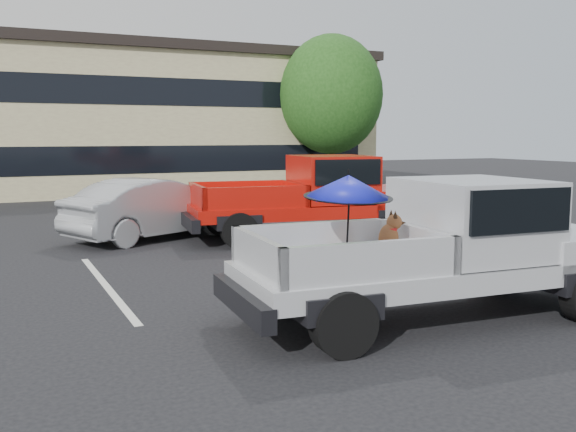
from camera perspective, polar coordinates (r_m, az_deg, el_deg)
name	(u,v)px	position (r m, az deg, el deg)	size (l,w,h in m)	color
ground	(323,294)	(10.15, 3.17, -6.91)	(90.00, 90.00, 0.00)	black
stripe_left	(106,286)	(11.06, -15.87, -5.97)	(0.12, 5.00, 0.01)	silver
stripe_right	(406,256)	(13.37, 10.43, -3.56)	(0.12, 5.00, 0.01)	silver
motel_building	(144,119)	(30.39, -12.66, 8.41)	(20.40, 8.40, 6.30)	tan
tree_right	(331,95)	(28.25, 3.86, 10.71)	(4.46, 4.46, 6.78)	#332114
tree_back	(207,98)	(34.41, -7.23, 10.38)	(4.68, 4.68, 7.11)	#332114
silver_pickup	(457,241)	(9.01, 14.82, -2.12)	(5.81, 2.41, 2.06)	black
red_pickup	(325,193)	(15.53, 3.31, 2.06)	(6.24, 2.88, 1.98)	black
silver_sedan	(155,208)	(15.74, -11.75, 0.68)	(1.53, 4.40, 1.45)	#A0A3A6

